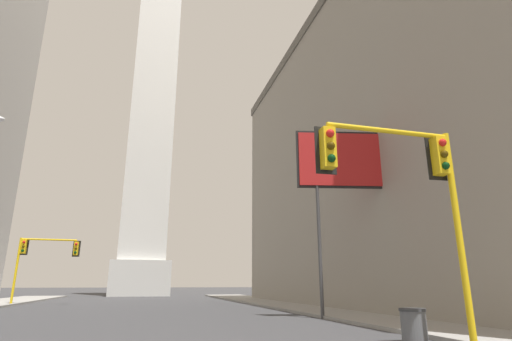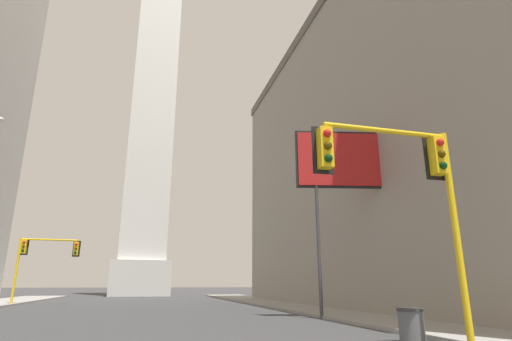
{
  "view_description": "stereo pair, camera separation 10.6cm",
  "coord_description": "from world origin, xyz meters",
  "px_view_note": "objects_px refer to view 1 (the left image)",
  "views": [
    {
      "loc": [
        0.57,
        -2.67,
        1.62
      ],
      "look_at": [
        10.46,
        33.92,
        12.41
      ],
      "focal_mm": 28.0,
      "sensor_mm": 36.0,
      "label": 1
    },
    {
      "loc": [
        0.67,
        -2.7,
        1.62
      ],
      "look_at": [
        10.46,
        33.92,
        12.41
      ],
      "focal_mm": 28.0,
      "sensor_mm": 36.0,
      "label": 2
    }
  ],
  "objects_px": {
    "traffic_light_near_right": "(410,178)",
    "trash_bin": "(414,325)",
    "traffic_light_mid_left": "(40,254)",
    "billboard_sign": "(356,165)",
    "obelisk": "(154,107)"
  },
  "relations": [
    {
      "from": "traffic_light_near_right",
      "to": "billboard_sign",
      "type": "relative_size",
      "value": 0.61
    },
    {
      "from": "trash_bin",
      "to": "billboard_sign",
      "type": "bearing_deg",
      "value": 69.08
    },
    {
      "from": "obelisk",
      "to": "traffic_light_mid_left",
      "type": "distance_m",
      "value": 35.98
    },
    {
      "from": "obelisk",
      "to": "trash_bin",
      "type": "relative_size",
      "value": 64.19
    },
    {
      "from": "traffic_light_near_right",
      "to": "billboard_sign",
      "type": "height_order",
      "value": "billboard_sign"
    },
    {
      "from": "billboard_sign",
      "to": "obelisk",
      "type": "bearing_deg",
      "value": 104.5
    },
    {
      "from": "traffic_light_near_right",
      "to": "traffic_light_mid_left",
      "type": "height_order",
      "value": "traffic_light_near_right"
    },
    {
      "from": "obelisk",
      "to": "trash_bin",
      "type": "xyz_separation_m",
      "value": [
        8.11,
        -50.54,
        -28.47
      ]
    },
    {
      "from": "traffic_light_near_right",
      "to": "trash_bin",
      "type": "bearing_deg",
      "value": 64.39
    },
    {
      "from": "billboard_sign",
      "to": "traffic_light_near_right",
      "type": "bearing_deg",
      "value": -111.72
    },
    {
      "from": "trash_bin",
      "to": "billboard_sign",
      "type": "distance_m",
      "value": 11.02
    },
    {
      "from": "traffic_light_mid_left",
      "to": "billboard_sign",
      "type": "distance_m",
      "value": 26.38
    },
    {
      "from": "traffic_light_near_right",
      "to": "trash_bin",
      "type": "relative_size",
      "value": 6.2
    },
    {
      "from": "traffic_light_mid_left",
      "to": "trash_bin",
      "type": "relative_size",
      "value": 5.56
    },
    {
      "from": "obelisk",
      "to": "trash_bin",
      "type": "height_order",
      "value": "obelisk"
    }
  ]
}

